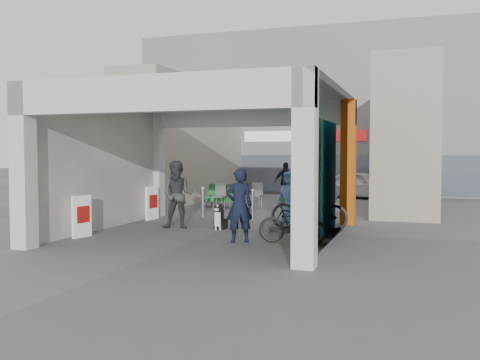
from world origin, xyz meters
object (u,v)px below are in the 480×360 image
(cafe_set, at_px, (237,200))
(white_van, at_px, (361,184))
(man_back_turned, at_px, (178,195))
(bicycle_rear, at_px, (292,223))
(man_elderly, at_px, (290,197))
(produce_stand, at_px, (223,198))
(border_collie, at_px, (220,219))
(bicycle_front, at_px, (309,210))
(man_with_dog, at_px, (239,205))
(man_crates, at_px, (286,182))

(cafe_set, distance_m, white_van, 7.04)
(man_back_turned, distance_m, bicycle_rear, 3.70)
(white_van, bearing_deg, cafe_set, 167.00)
(man_elderly, relative_size, bicycle_rear, 0.99)
(produce_stand, height_order, bicycle_rear, bicycle_rear)
(bicycle_rear, relative_size, white_van, 0.42)
(border_collie, height_order, bicycle_front, bicycle_front)
(border_collie, distance_m, man_with_dog, 2.16)
(man_elderly, distance_m, man_crates, 6.75)
(border_collie, bearing_deg, cafe_set, 107.75)
(cafe_set, bearing_deg, man_with_dog, -70.75)
(man_elderly, relative_size, bicycle_front, 0.74)
(cafe_set, height_order, man_elderly, man_elderly)
(cafe_set, distance_m, man_elderly, 4.01)
(produce_stand, xyz_separation_m, border_collie, (1.91, -5.37, -0.05))
(bicycle_front, bearing_deg, man_with_dog, 152.64)
(man_with_dog, bearing_deg, man_elderly, -124.66)
(produce_stand, bearing_deg, man_elderly, -33.96)
(white_van, bearing_deg, border_collie, -174.00)
(man_with_dog, relative_size, white_van, 0.47)
(man_elderly, bearing_deg, bicycle_front, -45.26)
(man_back_turned, bearing_deg, border_collie, -0.45)
(man_with_dog, bearing_deg, man_crates, -112.18)
(produce_stand, distance_m, man_elderly, 4.83)
(man_with_dog, bearing_deg, cafe_set, -100.70)
(cafe_set, distance_m, man_with_dog, 7.08)
(border_collie, relative_size, bicycle_rear, 0.47)
(man_with_dog, height_order, bicycle_front, man_with_dog)
(produce_stand, bearing_deg, white_van, 62.67)
(man_back_turned, bearing_deg, bicycle_front, 2.51)
(cafe_set, bearing_deg, man_elderly, -48.75)
(cafe_set, relative_size, white_van, 0.43)
(bicycle_front, bearing_deg, produce_stand, 39.01)
(man_elderly, relative_size, man_crates, 0.92)
(man_with_dog, relative_size, bicycle_front, 0.83)
(border_collie, bearing_deg, man_with_dog, -52.95)
(man_with_dog, xyz_separation_m, man_elderly, (0.30, 3.67, -0.09))
(man_elderly, height_order, bicycle_front, man_elderly)
(man_with_dog, bearing_deg, border_collie, -87.02)
(man_elderly, bearing_deg, white_van, 94.43)
(white_van, bearing_deg, bicycle_front, -162.46)
(cafe_set, distance_m, bicycle_front, 5.48)
(bicycle_rear, bearing_deg, man_elderly, 14.75)
(cafe_set, height_order, bicycle_front, bicycle_front)
(bicycle_rear, bearing_deg, white_van, -0.54)
(border_collie, distance_m, man_back_turned, 1.28)
(man_back_turned, height_order, man_elderly, man_back_turned)
(man_with_dog, height_order, bicycle_rear, man_with_dog)
(man_back_turned, relative_size, bicycle_rear, 1.19)
(man_crates, bearing_deg, produce_stand, 59.69)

